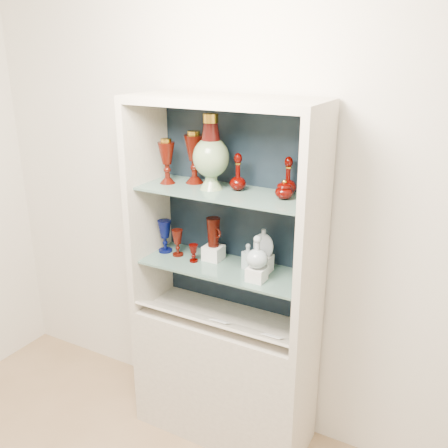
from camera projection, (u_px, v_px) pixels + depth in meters
The scene contains 29 objects.
wall_back at pixel (243, 195), 2.72m from camera, with size 3.50×0.02×2.80m, color silver.
cabinet_base at pixel (224, 374), 2.88m from camera, with size 1.00×0.40×0.75m, color #BCB29F.
cabinet_back_panel at pixel (241, 209), 2.72m from camera, with size 0.98×0.02×1.15m, color black.
cabinet_side_left at pixel (149, 206), 2.78m from camera, with size 0.04×0.40×1.15m, color #BCB29F.
cabinet_side_right at pixel (313, 235), 2.35m from camera, with size 0.04×0.40×1.15m, color #BCB29F.
cabinet_top_cap at pixel (224, 101), 2.36m from camera, with size 1.00×0.40×0.04m, color #BCB29F.
shelf_lower at pixel (226, 268), 2.67m from camera, with size 0.92×0.34×0.01m, color slate.
shelf_upper at pixel (226, 192), 2.53m from camera, with size 0.92×0.34×0.01m, color slate.
label_ledge at pixel (214, 322), 2.66m from camera, with size 0.92×0.18×0.01m, color #BCB29F.
label_card_0 at pixel (220, 321), 2.63m from camera, with size 0.10×0.07×0.00m, color white.
label_card_1 at pixel (272, 336), 2.50m from camera, with size 0.10×0.07×0.00m, color white.
pedestal_lamp_left at pixel (167, 161), 2.65m from camera, with size 0.09×0.09×0.24m, color #400E06, non-canonical shape.
pedestal_lamp_right at pixel (194, 157), 2.65m from camera, with size 0.11×0.11×0.28m, color #400E06, non-canonical shape.
enamel_urn at pixel (211, 152), 2.51m from camera, with size 0.19×0.19×0.38m, color #0E4926, non-canonical shape.
ruby_decanter_a at pixel (238, 170), 2.51m from camera, with size 0.08×0.08×0.22m, color #460300, non-canonical shape.
ruby_decanter_b at pixel (288, 174), 2.45m from camera, with size 0.09×0.09×0.20m, color #460300, non-canonical shape.
lidded_bowl at pixel (284, 189), 2.39m from camera, with size 0.09×0.09×0.10m, color #460300, non-canonical shape.
cobalt_goblet at pixel (165, 236), 2.84m from camera, with size 0.08×0.08×0.19m, color #040945, non-canonical shape.
ruby_goblet_tall at pixel (178, 243), 2.79m from camera, with size 0.06×0.06×0.15m, color #400E06, non-canonical shape.
ruby_goblet_small at pixel (194, 253), 2.72m from camera, with size 0.05×0.05×0.10m, color #460300, non-canonical shape.
riser_ruby_pitcher at pixel (213, 253), 2.75m from camera, with size 0.10×0.10×0.08m, color silver.
ruby_pitcher at pixel (213, 232), 2.71m from camera, with size 0.12×0.08×0.16m, color #400E06, non-canonical shape.
clear_square_bottle at pixel (248, 256), 2.63m from camera, with size 0.05×0.05×0.14m, color #9CAFB5, non-canonical shape.
riser_flat_flask at pixel (263, 263), 2.60m from camera, with size 0.09×0.09×0.09m, color silver.
flat_flask at pixel (263, 242), 2.56m from camera, with size 0.11×0.04×0.15m, color #A8B2BC, non-canonical shape.
riser_clear_round_decanter at pixel (257, 274), 2.51m from camera, with size 0.09×0.09×0.07m, color silver.
clear_round_decanter at pixel (257, 253), 2.47m from camera, with size 0.11×0.11×0.16m, color #9CAFB5, non-canonical shape.
riser_cameo_medallion at pixel (307, 267), 2.55m from camera, with size 0.08×0.08×0.10m, color silver.
cameo_medallion at pixel (309, 247), 2.51m from camera, with size 0.10×0.04×0.12m, color black, non-canonical shape.
Camera 1 is at (1.16, -0.60, 2.16)m, focal length 40.00 mm.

